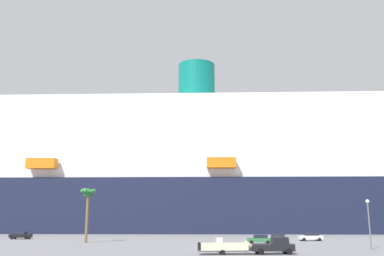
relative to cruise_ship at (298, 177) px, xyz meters
The scene contains 10 objects.
ground_plane 44.81m from the cruise_ship, 129.15° to the right, with size 600.00×600.00×0.00m, color gray.
cruise_ship is the anchor object (origin of this frame).
pickup_truck 78.49m from the cruise_ship, 103.06° to the right, with size 5.81×2.84×2.20m.
small_boat_on_trailer 80.79m from the cruise_ship, 107.19° to the right, with size 8.57×2.62×2.15m.
palm_tree 73.60m from the cruise_ship, 132.53° to the right, with size 3.01×3.12×10.21m.
street_lamp 68.28m from the cruise_ship, 91.87° to the right, with size 0.56×0.56×7.38m.
parked_car_white_van 48.23m from the cruise_ship, 98.04° to the right, with size 4.80×2.35×1.58m.
parked_car_black_coupe 81.21m from the cruise_ship, 147.56° to the right, with size 4.62×2.31×1.58m.
parked_car_green_wagon 59.74m from the cruise_ship, 107.62° to the right, with size 4.44×2.09×1.58m.
parked_car_silver_sedan 53.69m from the cruise_ship, 105.45° to the right, with size 4.45×2.13×1.58m.
Camera 1 is at (1.58, -71.17, 5.06)m, focal length 39.47 mm.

